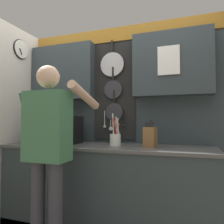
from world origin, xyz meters
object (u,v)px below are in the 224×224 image
(knife_block, at_px, (150,137))
(utensil_crock, at_px, (115,138))
(microwave, at_px, (58,130))
(person, at_px, (48,141))

(knife_block, height_order, utensil_crock, utensil_crock)
(knife_block, distance_m, utensil_crock, 0.37)
(microwave, distance_m, person, 0.65)
(microwave, distance_m, utensil_crock, 0.71)
(knife_block, distance_m, person, 0.99)
(person, bearing_deg, knife_block, 36.43)
(utensil_crock, bearing_deg, microwave, -179.95)
(microwave, bearing_deg, knife_block, 0.05)
(microwave, height_order, person, person)
(microwave, distance_m, knife_block, 1.08)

